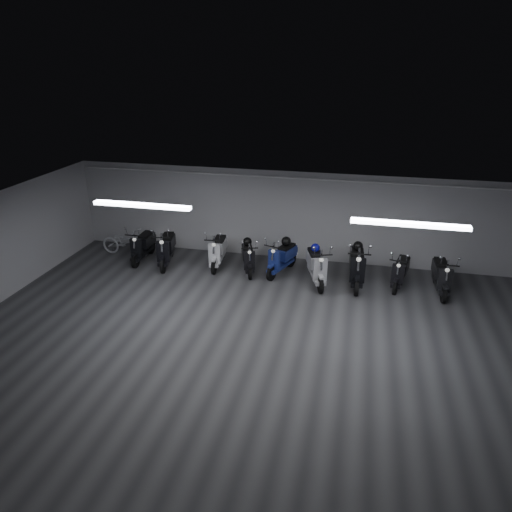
% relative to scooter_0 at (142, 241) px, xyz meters
% --- Properties ---
extents(floor, '(14.00, 10.00, 0.01)m').
position_rel_scooter_0_xyz_m(floor, '(4.54, -3.78, -0.65)').
color(floor, '#38383B').
rests_on(floor, ground).
extents(ceiling, '(14.00, 10.00, 0.01)m').
position_rel_scooter_0_xyz_m(ceiling, '(4.54, -3.78, 2.16)').
color(ceiling, gray).
rests_on(ceiling, ground).
extents(back_wall, '(14.00, 0.01, 2.80)m').
position_rel_scooter_0_xyz_m(back_wall, '(4.54, 1.22, 0.75)').
color(back_wall, '#AFAFB1').
rests_on(back_wall, ground).
extents(front_wall, '(14.00, 0.01, 2.80)m').
position_rel_scooter_0_xyz_m(front_wall, '(4.54, -8.79, 0.75)').
color(front_wall, '#AFAFB1').
rests_on(front_wall, ground).
extents(fluor_strip_left, '(2.40, 0.18, 0.08)m').
position_rel_scooter_0_xyz_m(fluor_strip_left, '(1.54, -2.78, 2.09)').
color(fluor_strip_left, white).
rests_on(fluor_strip_left, ceiling).
extents(fluor_strip_right, '(2.40, 0.18, 0.08)m').
position_rel_scooter_0_xyz_m(fluor_strip_right, '(7.54, -2.78, 2.09)').
color(fluor_strip_right, white).
rests_on(fluor_strip_right, ceiling).
extents(conduit, '(13.60, 0.05, 0.05)m').
position_rel_scooter_0_xyz_m(conduit, '(4.54, 1.14, 1.97)').
color(conduit, white).
rests_on(conduit, back_wall).
extents(scooter_0, '(0.60, 1.74, 1.29)m').
position_rel_scooter_0_xyz_m(scooter_0, '(0.00, 0.00, 0.00)').
color(scooter_0, black).
rests_on(scooter_0, floor).
extents(scooter_1, '(0.99, 1.94, 1.38)m').
position_rel_scooter_0_xyz_m(scooter_1, '(0.85, -0.14, 0.04)').
color(scooter_1, black).
rests_on(scooter_1, floor).
extents(scooter_2, '(0.74, 1.81, 1.31)m').
position_rel_scooter_0_xyz_m(scooter_2, '(2.43, 0.10, 0.01)').
color(scooter_2, silver).
rests_on(scooter_2, floor).
extents(scooter_3, '(1.02, 1.69, 1.19)m').
position_rel_scooter_0_xyz_m(scooter_3, '(3.42, -0.09, -0.05)').
color(scooter_3, black).
rests_on(scooter_3, floor).
extents(scooter_4, '(1.14, 1.82, 1.29)m').
position_rel_scooter_0_xyz_m(scooter_4, '(4.42, 0.01, -0.00)').
color(scooter_4, navy).
rests_on(scooter_4, floor).
extents(scooter_6, '(1.15, 1.95, 1.38)m').
position_rel_scooter_0_xyz_m(scooter_6, '(5.48, -0.40, 0.04)').
color(scooter_6, '#B4B4B8').
rests_on(scooter_6, floor).
extents(scooter_7, '(0.77, 2.03, 1.49)m').
position_rel_scooter_0_xyz_m(scooter_7, '(6.58, -0.25, 0.10)').
color(scooter_7, black).
rests_on(scooter_7, floor).
extents(scooter_8, '(0.91, 1.70, 1.21)m').
position_rel_scooter_0_xyz_m(scooter_8, '(7.77, -0.10, -0.04)').
color(scooter_8, black).
rests_on(scooter_8, floor).
extents(scooter_9, '(0.65, 1.78, 1.31)m').
position_rel_scooter_0_xyz_m(scooter_9, '(8.83, -0.23, 0.01)').
color(scooter_9, black).
rests_on(scooter_9, floor).
extents(bicycle, '(1.68, 0.67, 1.07)m').
position_rel_scooter_0_xyz_m(bicycle, '(-0.74, 0.27, -0.11)').
color(bicycle, silver).
rests_on(bicycle, floor).
extents(helmet_0, '(0.28, 0.28, 0.28)m').
position_rel_scooter_0_xyz_m(helmet_0, '(6.57, 0.02, 0.41)').
color(helmet_0, black).
rests_on(helmet_0, scooter_7).
extents(helmet_1, '(0.29, 0.29, 0.29)m').
position_rel_scooter_0_xyz_m(helmet_1, '(4.50, 0.24, 0.29)').
color(helmet_1, black).
rests_on(helmet_1, scooter_4).
extents(helmet_2, '(0.25, 0.25, 0.25)m').
position_rel_scooter_0_xyz_m(helmet_2, '(5.40, -0.16, 0.33)').
color(helmet_2, '#0E0F9D').
rests_on(helmet_2, scooter_6).
extents(helmet_3, '(0.27, 0.27, 0.27)m').
position_rel_scooter_0_xyz_m(helmet_3, '(3.35, 0.12, 0.23)').
color(helmet_3, black).
rests_on(helmet_3, scooter_3).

